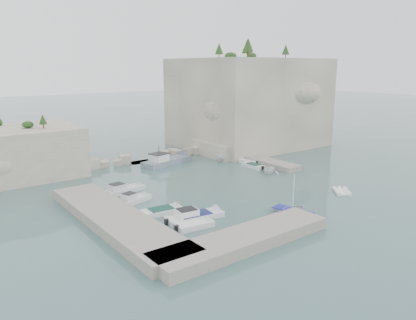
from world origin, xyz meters
TOP-DOWN VIEW (x-y plane):
  - ground at (0.00, 0.00)m, footprint 400.00×400.00m
  - cliff_east at (23.00, 23.00)m, footprint 26.00×22.00m
  - cliff_terrace at (13.00, 18.00)m, footprint 8.00×10.00m
  - outcrop_west at (-20.00, 25.00)m, footprint 16.00×14.00m
  - quay_west at (-17.00, -1.00)m, footprint 5.00×24.00m
  - quay_south at (-10.00, -12.50)m, footprint 18.00×4.00m
  - ledge_east at (13.50, 10.00)m, footprint 3.00×16.00m
  - breakwater at (-1.00, 22.00)m, footprint 28.00×3.00m
  - motorboat_a at (-11.69, 8.36)m, footprint 6.47×2.69m
  - motorboat_b at (-12.40, 4.02)m, footprint 5.13×2.86m
  - motorboat_c at (-11.75, -1.14)m, footprint 5.21×2.30m
  - motorboat_d at (-9.81, -4.68)m, footprint 6.99×2.80m
  - motorboat_e at (-11.12, -6.49)m, footprint 4.30×2.13m
  - rowboat at (-0.68, -9.93)m, footprint 5.33×4.27m
  - inflatable_dinghy at (10.20, -8.48)m, footprint 3.56×3.69m
  - tender_east_a at (9.86, 3.85)m, footprint 4.06×3.79m
  - tender_east_b at (10.33, 7.82)m, footprint 1.57×4.46m
  - tender_east_c at (11.76, 11.19)m, footprint 2.32×5.40m
  - tender_east_d at (10.15, 14.07)m, footprint 4.79×2.37m
  - work_boat at (0.77, 18.11)m, footprint 10.11×5.06m
  - rowboat_mast at (-0.68, -9.93)m, footprint 0.10×0.10m
  - vegetation at (17.83, 24.40)m, footprint 53.48×13.88m

SIDE VIEW (x-z plane):
  - ground at x=0.00m, z-range 0.00..0.00m
  - motorboat_a at x=-11.69m, z-range -0.70..0.70m
  - motorboat_b at x=-12.40m, z-range -0.70..0.70m
  - motorboat_c at x=-11.75m, z-range -0.35..0.35m
  - motorboat_d at x=-9.81m, z-range -0.70..0.70m
  - motorboat_e at x=-11.12m, z-range -0.35..0.35m
  - rowboat at x=-0.68m, z-range -0.49..0.49m
  - inflatable_dinghy at x=10.20m, z-range -0.22..0.22m
  - tender_east_a at x=9.86m, z-range -0.86..0.86m
  - tender_east_b at x=10.33m, z-range -0.35..0.35m
  - tender_east_c at x=11.76m, z-range -0.35..0.35m
  - tender_east_d at x=10.15m, z-range -0.89..0.89m
  - work_boat at x=0.77m, z-range -1.10..1.10m
  - ledge_east at x=13.50m, z-range 0.00..0.80m
  - quay_west at x=-17.00m, z-range 0.00..1.10m
  - quay_south at x=-10.00m, z-range 0.00..1.10m
  - breakwater at x=-1.00m, z-range 0.00..1.40m
  - cliff_terrace at x=13.00m, z-range 0.00..2.50m
  - rowboat_mast at x=-0.68m, z-range 0.49..4.69m
  - outcrop_west at x=-20.00m, z-range 0.00..7.00m
  - cliff_east at x=23.00m, z-range 0.00..17.00m
  - vegetation at x=17.83m, z-range 11.23..24.63m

